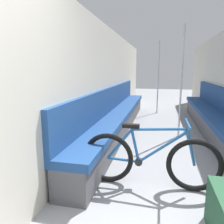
# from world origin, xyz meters

# --- Properties ---
(wall_left) EXTENTS (0.10, 10.55, 2.27)m
(wall_left) POSITION_xyz_m (-1.29, 3.68, 1.14)
(wall_left) COLOR beige
(wall_left) RESTS_ON ground
(bench_seat_row_left) EXTENTS (0.48, 5.84, 1.01)m
(bench_seat_row_left) POSITION_xyz_m (-1.03, 3.71, 0.32)
(bench_seat_row_left) COLOR #4C4C51
(bench_seat_row_left) RESTS_ON ground
(bench_seat_row_right) EXTENTS (0.48, 5.84, 1.01)m
(bench_seat_row_right) POSITION_xyz_m (1.03, 3.71, 0.32)
(bench_seat_row_right) COLOR #4C4C51
(bench_seat_row_right) RESTS_ON ground
(bicycle) EXTENTS (1.64, 0.46, 0.81)m
(bicycle) POSITION_xyz_m (-0.21, 1.39, 0.33)
(bicycle) COLOR black
(bicycle) RESTS_ON ground
(grab_pole_near) EXTENTS (0.08, 0.08, 2.25)m
(grab_pole_near) POSITION_xyz_m (0.29, 3.54, 1.10)
(grab_pole_near) COLOR gray
(grab_pole_near) RESTS_ON ground
(grab_pole_far) EXTENTS (0.08, 0.08, 2.25)m
(grab_pole_far) POSITION_xyz_m (-0.20, 6.03, 1.10)
(grab_pole_far) COLOR gray
(grab_pole_far) RESTS_ON ground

